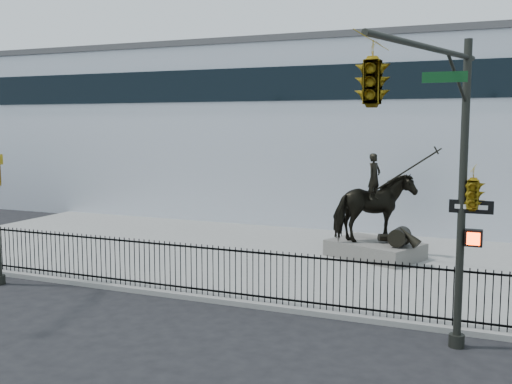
% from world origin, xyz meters
% --- Properties ---
extents(ground, '(120.00, 120.00, 0.00)m').
position_xyz_m(ground, '(0.00, 0.00, 0.00)').
color(ground, black).
rests_on(ground, ground).
extents(plaza, '(30.00, 12.00, 0.15)m').
position_xyz_m(plaza, '(0.00, 7.00, 0.07)').
color(plaza, gray).
rests_on(plaza, ground).
extents(building, '(44.00, 14.00, 9.00)m').
position_xyz_m(building, '(0.00, 20.00, 4.50)').
color(building, silver).
rests_on(building, ground).
extents(picket_fence, '(22.10, 0.10, 1.50)m').
position_xyz_m(picket_fence, '(0.00, 1.25, 0.90)').
color(picket_fence, black).
rests_on(picket_fence, plaza).
extents(statue_plinth, '(3.79, 3.26, 0.60)m').
position_xyz_m(statue_plinth, '(3.48, 8.07, 0.45)').
color(statue_plinth, '#54514D').
rests_on(statue_plinth, plaza).
extents(equestrian_statue, '(3.80, 3.16, 3.47)m').
position_xyz_m(equestrian_statue, '(3.54, 8.05, 2.00)').
color(equestrian_statue, black).
rests_on(equestrian_statue, statue_plinth).
extents(traffic_signal_right, '(2.17, 6.86, 7.00)m').
position_xyz_m(traffic_signal_right, '(6.47, -2.00, 4.85)').
color(traffic_signal_right, black).
rests_on(traffic_signal_right, ground).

